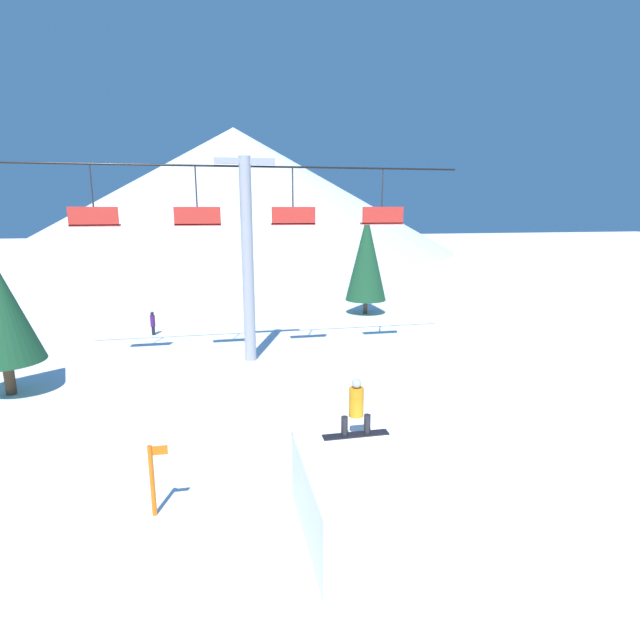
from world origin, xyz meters
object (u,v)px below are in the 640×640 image
Objects in this scene: snowboarder at (356,408)px; pine_tree_near at (0,312)px; trail_marker at (153,478)px; snow_ramp at (368,498)px; distant_skier at (153,322)px.

pine_tree_near is (-10.07, 8.86, 0.73)m from snowboarder.
snowboarder reaches higher than trail_marker.
pine_tree_near is at bearing 124.22° from trail_marker.
trail_marker is (5.76, -8.47, -2.10)m from pine_tree_near.
pine_tree_near reaches higher than snow_ramp.
snowboarder is 4.55m from trail_marker.
pine_tree_near is 3.86× the size of distant_skier.
trail_marker is 1.31× the size of distant_skier.
snow_ramp is 2.70× the size of distant_skier.
snow_ramp is 18.73m from distant_skier.
snowboarder is 1.18× the size of distant_skier.
snowboarder is 0.31× the size of pine_tree_near.
snowboarder reaches higher than snow_ramp.
trail_marker is at bearing -55.78° from pine_tree_near.
pine_tree_near is at bearing 135.01° from snow_ramp.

